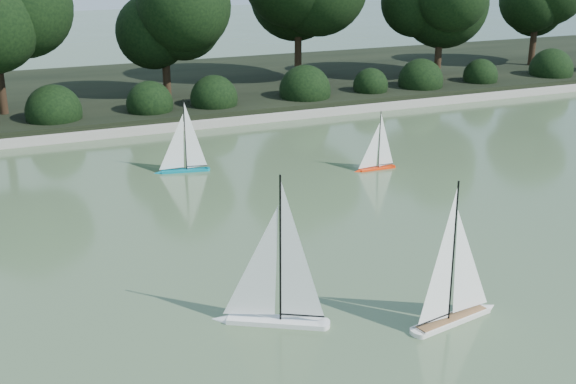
{
  "coord_description": "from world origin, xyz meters",
  "views": [
    {
      "loc": [
        -3.34,
        -6.81,
        4.13
      ],
      "look_at": [
        0.48,
        2.19,
        0.7
      ],
      "focal_mm": 45.0,
      "sensor_mm": 36.0,
      "label": 1
    }
  ],
  "objects": [
    {
      "name": "ground",
      "position": [
        0.0,
        0.0,
        0.0
      ],
      "size": [
        80.0,
        80.0,
        0.0
      ],
      "primitive_type": "plane",
      "color": "#36472A",
      "rests_on": "ground"
    },
    {
      "name": "pond_coping",
      "position": [
        0.0,
        9.0,
        0.09
      ],
      "size": [
        40.0,
        0.35,
        0.18
      ],
      "primitive_type": "cube",
      "color": "gray",
      "rests_on": "ground"
    },
    {
      "name": "far_bank",
      "position": [
        0.0,
        13.0,
        0.15
      ],
      "size": [
        40.0,
        8.0,
        0.3
      ],
      "primitive_type": "cube",
      "color": "black",
      "rests_on": "ground"
    },
    {
      "name": "tree_line",
      "position": [
        1.23,
        11.44,
        2.64
      ],
      "size": [
        26.31,
        3.93,
        4.39
      ],
      "color": "black",
      "rests_on": "ground"
    },
    {
      "name": "shrub_hedge",
      "position": [
        0.0,
        9.9,
        0.45
      ],
      "size": [
        29.1,
        1.1,
        1.1
      ],
      "color": "black",
      "rests_on": "ground"
    },
    {
      "name": "sailboat_white_a",
      "position": [
        -0.73,
        -0.03,
        0.3
      ],
      "size": [
        1.28,
        0.86,
        1.89
      ],
      "color": "silver",
      "rests_on": "ground"
    },
    {
      "name": "sailboat_white_b",
      "position": [
        1.32,
        -0.82,
        0.28
      ],
      "size": [
        1.33,
        0.45,
        1.81
      ],
      "color": "silver",
      "rests_on": "ground"
    },
    {
      "name": "sailboat_orange",
      "position": [
        3.26,
        4.58,
        0.19
      ],
      "size": [
        0.88,
        0.16,
        1.2
      ],
      "color": "#FB3108",
      "rests_on": "ground"
    },
    {
      "name": "sailboat_teal",
      "position": [
        -0.16,
        5.88,
        0.23
      ],
      "size": [
        1.07,
        0.36,
        1.46
      ],
      "color": "#057588",
      "rests_on": "ground"
    },
    {
      "name": "race_buoy",
      "position": [
        -0.33,
        -0.08,
        0.0
      ],
      "size": [
        0.14,
        0.14,
        0.14
      ],
      "primitive_type": "sphere",
      "color": "#F4300C",
      "rests_on": "ground"
    }
  ]
}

